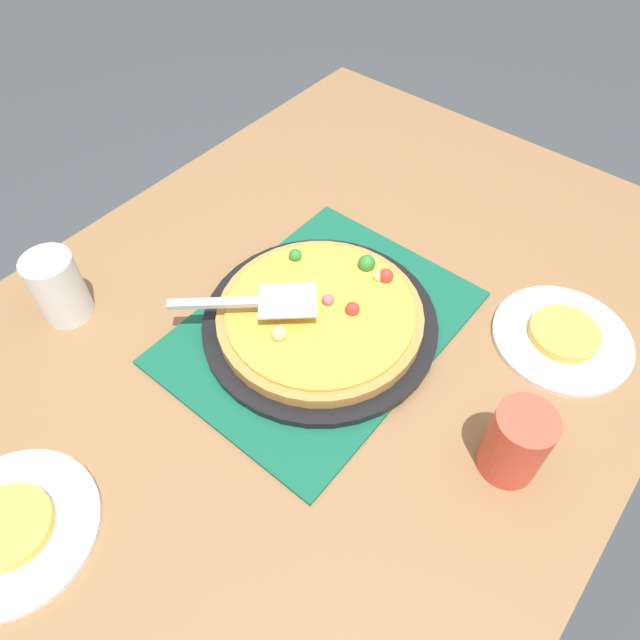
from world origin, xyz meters
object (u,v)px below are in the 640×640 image
Objects in this scene: served_slice_right at (565,333)px; pizza_server at (257,302)px; plate_near_left at (12,530)px; pizza_pan at (320,323)px; served_slice_left at (8,526)px; plate_far_right at (562,338)px; cup_far at (58,287)px; cup_corner at (516,443)px; pizza at (321,314)px.

pizza_server reaches higher than served_slice_right.
served_slice_right is at bearing -53.20° from pizza_server.
plate_near_left is at bearing 177.58° from pizza_server.
served_slice_left reaches higher than pizza_pan.
plate_far_right is at bearing -54.46° from pizza_pan.
cup_far reaches higher than served_slice_left.
served_slice_left is at bearing 150.83° from plate_far_right.
cup_corner is (-0.02, -0.35, 0.05)m from pizza_pan.
cup_far reaches higher than plate_far_right.
pizza_server reaches higher than plate_near_left.
cup_corner is (-0.25, -0.03, 0.06)m from plate_far_right.
served_slice_left reaches higher than plate_far_right.
pizza_pan is at bearing 86.21° from cup_corner.
pizza is 0.52m from plate_near_left.
cup_far is at bearing 107.24° from cup_corner.
cup_far is at bearing 124.83° from pizza.
plate_near_left is at bearing 169.78° from pizza.
served_slice_left is at bearing 177.58° from pizza_server.
pizza is at bearing -10.22° from plate_near_left.
pizza_pan is at bearing -174.62° from pizza.
pizza_pan is 0.51m from plate_near_left.
pizza is at bearing 85.91° from cup_corner.
pizza_pan is 1.15× the size of pizza.
cup_far is (0.27, 0.25, 0.06)m from plate_near_left.
cup_far and cup_corner have the same top height.
served_slice_left and served_slice_right have the same top height.
cup_far reaches higher than pizza.
served_slice_left is (-0.73, 0.41, 0.01)m from plate_far_right.
pizza_pan is at bearing -48.21° from pizza_server.
pizza reaches higher than served_slice_right.
plate_far_right is 1.83× the size of cup_corner.
cup_far is at bearing 124.61° from pizza_pan.
pizza is 2.75× the size of cup_far.
cup_corner is (-0.25, -0.03, 0.04)m from served_slice_right.
plate_far_right is at bearing -54.94° from cup_far.
served_slice_right reaches higher than pizza_pan.
pizza is at bearing -10.22° from served_slice_left.
cup_far reaches higher than pizza_pan.
pizza is 3.00× the size of served_slice_left.
pizza_server reaches higher than plate_far_right.
pizza_server is (-0.07, 0.07, 0.06)m from pizza_pan.
cup_corner is 0.42m from pizza_server.
served_slice_right is at bearing 0.00° from plate_far_right.
pizza_pan is at bearing -55.39° from cup_far.
plate_far_right is 2.00× the size of served_slice_left.
pizza_pan is 3.17× the size of cup_corner.
cup_corner is (0.22, -0.69, 0.00)m from cup_far.
cup_far is (0.27, 0.25, 0.04)m from served_slice_left.
pizza reaches higher than served_slice_left.
cup_far is 0.60× the size of pizza_server.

